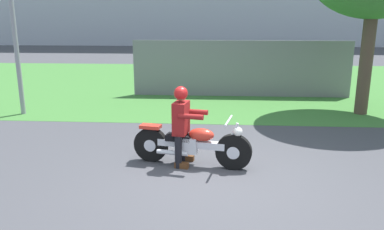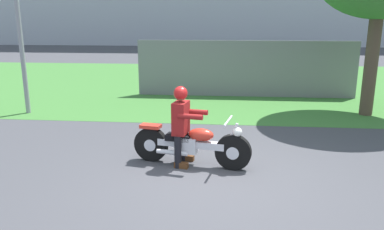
{
  "view_description": "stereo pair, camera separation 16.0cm",
  "coord_description": "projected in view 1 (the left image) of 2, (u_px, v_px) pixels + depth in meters",
  "views": [
    {
      "loc": [
        -0.02,
        -5.55,
        2.5
      ],
      "look_at": [
        -0.46,
        0.89,
        0.85
      ],
      "focal_mm": 35.68,
      "sensor_mm": 36.0,
      "label": 1
    },
    {
      "loc": [
        0.14,
        -5.54,
        2.5
      ],
      "look_at": [
        -0.46,
        0.89,
        0.85
      ],
      "focal_mm": 35.68,
      "sensor_mm": 36.0,
      "label": 2
    }
  ],
  "objects": [
    {
      "name": "ground",
      "position": [
        217.0,
        182.0,
        5.98
      ],
      "size": [
        120.0,
        120.0,
        0.0
      ],
      "primitive_type": "plane",
      "color": "#424247"
    },
    {
      "name": "motorcycle_lead",
      "position": [
        192.0,
        144.0,
        6.58
      ],
      "size": [
        2.08,
        0.72,
        0.87
      ],
      "rotation": [
        0.0,
        0.0,
        -0.19
      ],
      "color": "black",
      "rests_on": "ground"
    },
    {
      "name": "grass_verge",
      "position": [
        218.0,
        83.0,
        14.98
      ],
      "size": [
        60.0,
        12.0,
        0.01
      ],
      "primitive_type": "cube",
      "color": "#3D7533",
      "rests_on": "ground"
    },
    {
      "name": "fence_segment",
      "position": [
        241.0,
        69.0,
        12.29
      ],
      "size": [
        7.0,
        0.06,
        1.8
      ],
      "primitive_type": "cube",
      "color": "slate",
      "rests_on": "ground"
    },
    {
      "name": "rider_lead",
      "position": [
        182.0,
        120.0,
        6.52
      ],
      "size": [
        0.61,
        0.53,
        1.39
      ],
      "rotation": [
        0.0,
        0.0,
        -0.19
      ],
      "color": "black",
      "rests_on": "ground"
    }
  ]
}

